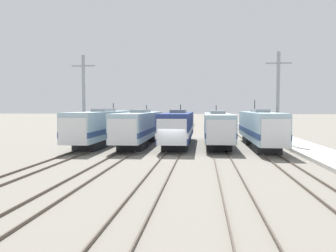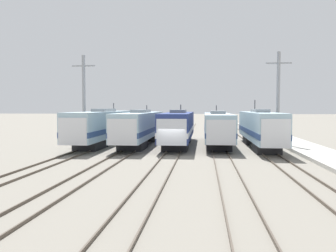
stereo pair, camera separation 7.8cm
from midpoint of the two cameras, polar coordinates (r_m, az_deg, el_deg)
ground_plane at (r=30.55m, az=0.70°, el=-5.18°), size 400.00×400.00×0.00m
rail_pair_far_left at (r=32.72m, az=-15.54°, el=-4.60°), size 1.50×120.00×0.15m
rail_pair_center_left at (r=31.32m, az=-7.71°, el=-4.86°), size 1.51×120.00×0.15m
rail_pair_center at (r=30.54m, az=0.70°, el=-5.04°), size 1.51×120.00×0.15m
rail_pair_center_right at (r=30.45m, az=9.34°, el=-5.11°), size 1.51×120.00×0.15m
rail_pair_far_right at (r=31.04m, az=17.85°, el=-5.06°), size 1.50×120.00×0.15m
locomotive_far_left at (r=40.23m, az=-11.24°, el=-0.02°), size 3.03×19.57×5.07m
locomotive_center_left at (r=39.23m, az=-4.79°, el=-0.13°), size 3.09×18.60×4.76m
locomotive_center at (r=38.16m, az=1.84°, el=-0.22°), size 3.09×17.02×4.86m
locomotive_center_right at (r=38.77m, az=8.69°, el=-0.29°), size 3.05×16.82×4.76m
locomotive_far_right at (r=37.31m, az=15.86°, el=-0.36°), size 2.77×16.65×5.40m
catenary_tower_left at (r=41.66m, az=-14.38°, el=4.69°), size 2.90×0.40×10.86m
catenary_tower_right at (r=39.93m, az=18.67°, el=4.69°), size 2.90×0.40×10.86m
platform at (r=32.27m, az=25.91°, el=-4.76°), size 4.00×120.00×0.33m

